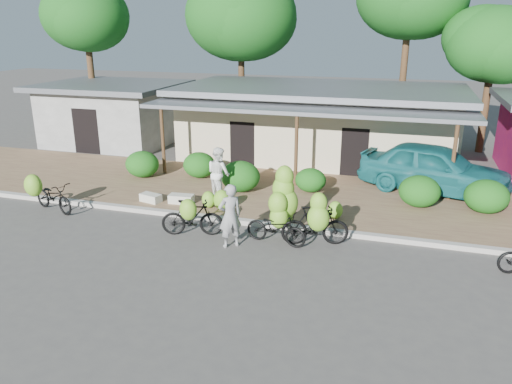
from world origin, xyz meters
TOP-DOWN VIEW (x-y plane):
  - ground at (0.00, 0.00)m, footprint 100.00×100.00m
  - sidewalk at (0.00, 5.00)m, footprint 60.00×6.00m
  - curb at (0.00, 2.00)m, footprint 60.00×0.25m
  - shop_main at (0.00, 10.93)m, footprint 13.00×8.50m
  - shop_grey at (-11.00, 10.99)m, footprint 7.00×6.00m
  - tree_back_left at (-13.69, 13.11)m, footprint 4.90×4.75m
  - tree_far_center at (-5.69, 16.11)m, footprint 6.27×6.24m
  - tree_near_right at (7.31, 14.61)m, footprint 4.57×4.40m
  - hedge_0 at (-6.21, 5.37)m, footprint 1.38×1.24m
  - hedge_1 at (-3.96, 5.99)m, footprint 1.33×1.20m
  - hedge_2 at (-1.80, 4.78)m, footprint 1.47×1.33m
  - hedge_3 at (0.71, 5.48)m, footprint 1.14×1.03m
  - hedge_4 at (4.56, 4.99)m, footprint 1.39×1.25m
  - hedge_5 at (6.66, 5.03)m, footprint 1.43×1.29m
  - bike_far_left at (-7.31, 1.16)m, footprint 2.07×1.51m
  - bike_left at (-1.93, 0.66)m, footprint 1.94×1.35m
  - bike_center at (0.65, 1.12)m, footprint 1.92×1.32m
  - bike_right at (1.73, 1.00)m, footprint 2.02×1.42m
  - loose_banana_a at (-2.26, 2.77)m, footprint 0.47×0.40m
  - loose_banana_b at (-1.76, 2.70)m, footprint 0.56×0.48m
  - loose_banana_c at (2.00, 3.01)m, footprint 0.47×0.40m
  - sack_near at (-3.35, 2.93)m, footprint 0.88×0.47m
  - sack_far at (-4.44, 2.74)m, footprint 0.82×0.56m
  - vendor at (-0.59, 0.29)m, footprint 0.81×0.78m
  - bystander at (-2.26, 3.77)m, footprint 1.16×1.11m
  - teal_van at (5.04, 6.80)m, footprint 5.73×3.52m

SIDE VIEW (x-z plane):
  - ground at x=0.00m, z-range 0.00..0.00m
  - sidewalk at x=0.00m, z-range 0.00..0.12m
  - curb at x=0.00m, z-range 0.00..0.15m
  - sack_far at x=-4.44m, z-range 0.12..0.40m
  - sack_near at x=-3.35m, z-range 0.12..0.42m
  - loose_banana_a at x=-2.26m, z-range 0.12..0.70m
  - loose_banana_c at x=2.00m, z-range 0.12..0.71m
  - loose_banana_b at x=-1.76m, z-range 0.12..0.83m
  - hedge_3 at x=0.71m, z-range 0.12..1.01m
  - bike_far_left at x=-7.31m, z-range -0.13..1.32m
  - bike_left at x=-1.93m, z-range -0.07..1.31m
  - hedge_1 at x=-3.96m, z-range 0.12..1.16m
  - hedge_0 at x=-6.21m, z-range 0.12..1.19m
  - hedge_4 at x=4.56m, z-range 0.12..1.20m
  - hedge_5 at x=6.66m, z-range 0.12..1.23m
  - hedge_2 at x=-1.80m, z-range 0.12..1.27m
  - bike_right at x=1.73m, z-range -0.18..1.61m
  - bike_center at x=0.65m, z-range -0.24..1.97m
  - vendor at x=-0.59m, z-range 0.00..1.87m
  - teal_van at x=5.04m, z-range 0.12..1.94m
  - bystander at x=-2.26m, z-range 0.12..2.00m
  - shop_grey at x=-11.00m, z-range 0.04..3.19m
  - shop_main at x=0.00m, z-range 0.05..3.40m
  - tree_near_right at x=7.31m, z-range 1.78..8.73m
  - tree_back_left at x=-13.69m, z-range 2.39..10.80m
  - tree_far_center at x=-5.69m, z-range 2.12..11.13m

